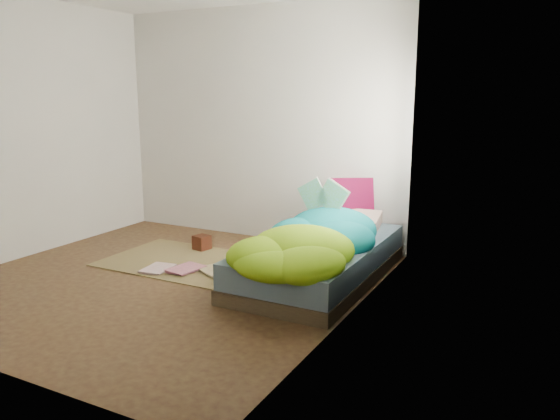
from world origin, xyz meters
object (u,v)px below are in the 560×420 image
object	(u,v)px
bed	(320,261)
wooden_box	(202,242)
floor_book_b	(177,267)
open_book	(322,185)
pillow_magenta	(351,200)
floor_book_a	(147,267)

from	to	relation	value
bed	wooden_box	distance (m)	1.51
floor_book_b	open_book	bearing A→B (deg)	39.85
pillow_magenta	floor_book_a	bearing A→B (deg)	-166.38
wooden_box	floor_book_a	bearing A→B (deg)	-95.19
bed	floor_book_a	distance (m)	1.66
floor_book_a	wooden_box	bearing A→B (deg)	77.21
open_book	floor_book_a	bearing A→B (deg)	-150.52
bed	floor_book_b	size ratio (longest dim) A/B	5.98
wooden_box	floor_book_b	size ratio (longest dim) A/B	0.45
floor_book_a	pillow_magenta	bearing A→B (deg)	36.18
floor_book_a	open_book	bearing A→B (deg)	22.59
pillow_magenta	wooden_box	size ratio (longest dim) A/B	2.98
floor_book_a	floor_book_b	size ratio (longest dim) A/B	0.95
wooden_box	floor_book_b	distance (m)	0.68
pillow_magenta	open_book	distance (m)	0.66
pillow_magenta	floor_book_a	world-z (taller)	pillow_magenta
pillow_magenta	floor_book_b	xyz separation A→B (m)	(-1.27, -1.31, -0.54)
pillow_magenta	floor_book_b	bearing A→B (deg)	-164.36
floor_book_a	floor_book_b	xyz separation A→B (m)	(0.24, 0.14, 0.00)
bed	floor_book_a	size ratio (longest dim) A/B	6.28
bed	open_book	bearing A→B (deg)	110.51
pillow_magenta	floor_book_a	size ratio (longest dim) A/B	1.41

